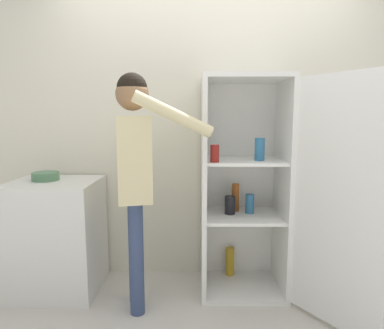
# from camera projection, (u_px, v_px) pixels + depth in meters

# --- Properties ---
(wall_back) EXTENTS (7.00, 0.06, 2.55)m
(wall_back) POSITION_uv_depth(u_px,v_px,m) (207.00, 130.00, 2.95)
(wall_back) COLOR silver
(wall_back) RESTS_ON ground_plane
(refrigerator) EXTENTS (1.06, 1.09, 1.69)m
(refrigerator) POSITION_uv_depth(u_px,v_px,m) (262.00, 189.00, 2.60)
(refrigerator) COLOR white
(refrigerator) RESTS_ON ground_plane
(person) EXTENTS (0.71, 0.52, 1.68)m
(person) POSITION_uv_depth(u_px,v_px,m) (135.00, 160.00, 2.37)
(person) COLOR #384770
(person) RESTS_ON ground_plane
(counter) EXTENTS (0.66, 0.60, 0.89)m
(counter) POSITION_uv_depth(u_px,v_px,m) (57.00, 236.00, 2.73)
(counter) COLOR white
(counter) RESTS_ON ground_plane
(bowl) EXTENTS (0.21, 0.21, 0.06)m
(bowl) POSITION_uv_depth(u_px,v_px,m) (46.00, 176.00, 2.70)
(bowl) COLOR #517F5B
(bowl) RESTS_ON counter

